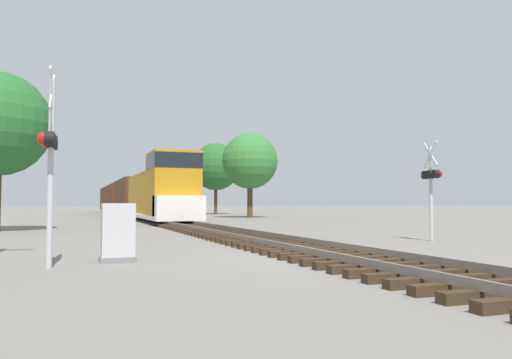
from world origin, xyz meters
name	(u,v)px	position (x,y,z in m)	size (l,w,h in m)	color
ground_plane	(323,257)	(0.00, 0.00, 0.00)	(400.00, 400.00, 0.00)	slate
rail_track_bed	(323,251)	(0.00, 0.00, 0.14)	(2.60, 160.00, 0.31)	#382819
freight_train	(127,198)	(0.00, 46.09, 1.95)	(2.86, 60.00, 4.44)	#B77A14
crossing_signal_near	(49,149)	(-6.26, 0.00, 2.44)	(0.37, 1.01, 4.07)	#B7B7BC
crossing_signal_far	(431,179)	(6.05, 3.27, 2.17)	(0.46, 1.02, 3.50)	#B7B7BC
relay_cabinet	(118,233)	(-4.82, 0.77, 0.65)	(0.79, 0.71, 1.32)	slate
tree_mid_background	(250,161)	(9.53, 32.09, 5.19)	(5.14, 5.14, 7.79)	#473521
tree_deep_background	(216,167)	(10.63, 47.59, 5.77)	(5.77, 5.77, 8.67)	#473521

